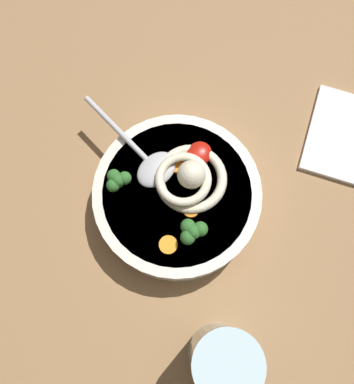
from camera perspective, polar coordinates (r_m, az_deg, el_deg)
name	(u,v)px	position (r cm, az deg, el deg)	size (l,w,h in cm)	color
table_slab	(184,188)	(63.17, 0.96, 0.52)	(97.94, 97.94, 3.47)	#936D47
soup_bowl	(177,197)	(58.10, 0.00, -0.70)	(23.39, 23.39, 5.39)	silver
noodle_pile	(187,179)	(54.69, 1.46, 1.77)	(10.89, 10.68, 4.38)	beige
soup_spoon	(150,163)	(56.17, -3.85, 4.14)	(6.03, 17.22, 1.60)	#B7B7BC
chili_sauce_dollop	(199,154)	(56.51, 3.05, 5.36)	(3.84, 3.45, 1.73)	#B2190F
broccoli_floret_rear	(192,231)	(52.45, 2.17, -5.51)	(3.90, 3.35, 3.08)	#7A9E60
broccoli_floret_left	(118,180)	(54.79, -8.34, 1.67)	(3.60, 3.10, 2.85)	#7A9E60
carrot_slice_beside_noodles	(191,210)	(54.67, 1.98, -2.49)	(2.19, 2.19, 0.64)	orange
carrot_slice_far	(177,164)	(56.52, 0.02, 3.98)	(2.34, 2.34, 0.60)	orange
carrot_slice_extra_b	(168,245)	(53.88, -1.24, -7.41)	(2.48, 2.48, 0.41)	orange
drinking_glass	(222,359)	(53.20, 6.40, -22.25)	(8.00, 8.00, 12.68)	silver
folded_napkin	(351,138)	(69.23, 23.23, 6.99)	(14.79, 13.19, 0.80)	white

